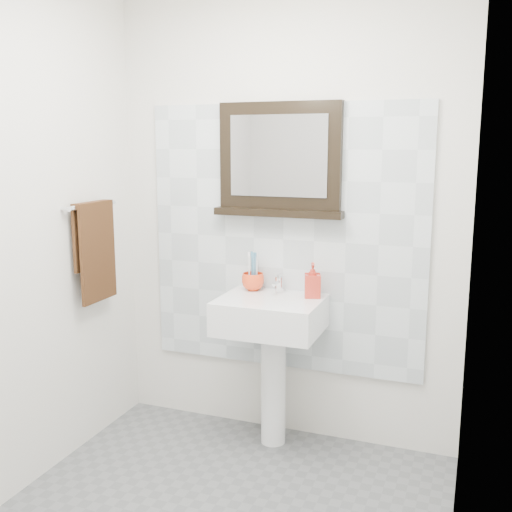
{
  "coord_description": "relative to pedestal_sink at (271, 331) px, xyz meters",
  "views": [
    {
      "loc": [
        1.03,
        -2.09,
        1.68
      ],
      "look_at": [
        0.03,
        0.55,
        1.15
      ],
      "focal_mm": 42.0,
      "sensor_mm": 36.0,
      "label": 1
    }
  ],
  "objects": [
    {
      "name": "back_wall",
      "position": [
        -0.0,
        0.23,
        0.57
      ],
      "size": [
        2.0,
        0.01,
        2.5
      ],
      "primitive_type": "cube",
      "color": "silver",
      "rests_on": "ground"
    },
    {
      "name": "right_wall",
      "position": [
        1.0,
        -0.87,
        0.57
      ],
      "size": [
        0.01,
        2.2,
        2.5
      ],
      "primitive_type": "cube",
      "color": "silver",
      "rests_on": "ground"
    },
    {
      "name": "splashback",
      "position": [
        -0.0,
        0.21,
        0.47
      ],
      "size": [
        1.6,
        0.02,
        1.5
      ],
      "primitive_type": "cube",
      "color": "silver",
      "rests_on": "back_wall"
    },
    {
      "name": "pedestal_sink",
      "position": [
        0.0,
        0.0,
        0.0
      ],
      "size": [
        0.55,
        0.44,
        0.96
      ],
      "color": "white",
      "rests_on": "ground"
    },
    {
      "name": "toothbrush_cup",
      "position": [
        -0.16,
        0.13,
        0.23
      ],
      "size": [
        0.15,
        0.15,
        0.1
      ],
      "primitive_type": "imported",
      "rotation": [
        0.0,
        0.0,
        0.2
      ],
      "color": "#FC481D",
      "rests_on": "pedestal_sink"
    },
    {
      "name": "toothbrushes",
      "position": [
        -0.15,
        0.13,
        0.31
      ],
      "size": [
        0.05,
        0.04,
        0.21
      ],
      "color": "white",
      "rests_on": "toothbrush_cup"
    },
    {
      "name": "soap_dispenser",
      "position": [
        0.2,
        0.1,
        0.28
      ],
      "size": [
        0.11,
        0.11,
        0.19
      ],
      "primitive_type": "imported",
      "rotation": [
        0.0,
        0.0,
        0.31
      ],
      "color": "red",
      "rests_on": "pedestal_sink"
    },
    {
      "name": "framed_mirror",
      "position": [
        -0.02,
        0.19,
        0.9
      ],
      "size": [
        0.73,
        0.11,
        0.62
      ],
      "color": "black",
      "rests_on": "back_wall"
    },
    {
      "name": "towel_bar",
      "position": [
        -0.95,
        -0.24,
        0.67
      ],
      "size": [
        0.07,
        0.4,
        0.03
      ],
      "color": "silver",
      "rests_on": "left_wall"
    },
    {
      "name": "hand_towel",
      "position": [
        -0.94,
        -0.24,
        0.46
      ],
      "size": [
        0.06,
        0.3,
        0.55
      ],
      "color": "#361F0F",
      "rests_on": "towel_bar"
    }
  ]
}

